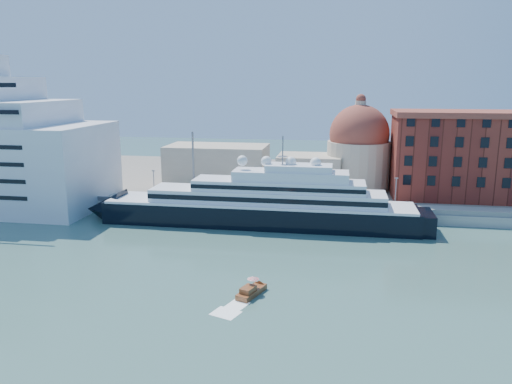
# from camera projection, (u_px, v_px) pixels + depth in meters

# --- Properties ---
(ground) EXTENTS (400.00, 400.00, 0.00)m
(ground) POSITION_uv_depth(u_px,v_px,m) (247.00, 258.00, 94.30)
(ground) COLOR #355C55
(ground) RESTS_ON ground
(quay) EXTENTS (180.00, 10.00, 2.50)m
(quay) POSITION_uv_depth(u_px,v_px,m) (271.00, 208.00, 126.77)
(quay) COLOR gray
(quay) RESTS_ON ground
(land) EXTENTS (260.00, 72.00, 2.00)m
(land) POSITION_uv_depth(u_px,v_px,m) (288.00, 179.00, 166.31)
(land) COLOR slate
(land) RESTS_ON ground
(quay_fence) EXTENTS (180.00, 0.10, 1.20)m
(quay_fence) POSITION_uv_depth(u_px,v_px,m) (269.00, 205.00, 122.04)
(quay_fence) COLOR slate
(quay_fence) RESTS_ON quay
(superyacht) EXTENTS (81.82, 11.34, 24.45)m
(superyacht) POSITION_uv_depth(u_px,v_px,m) (249.00, 207.00, 116.16)
(superyacht) COLOR black
(superyacht) RESTS_ON ground
(service_barge) EXTENTS (12.94, 7.23, 2.77)m
(service_barge) POSITION_uv_depth(u_px,v_px,m) (63.00, 212.00, 124.53)
(service_barge) COLOR white
(service_barge) RESTS_ON ground
(water_taxi) EXTENTS (4.19, 6.70, 3.02)m
(water_taxi) POSITION_uv_depth(u_px,v_px,m) (251.00, 291.00, 77.92)
(water_taxi) COLOR brown
(water_taxi) RESTS_ON ground
(warehouse) EXTENTS (43.00, 19.00, 23.25)m
(warehouse) POSITION_uv_depth(u_px,v_px,m) (474.00, 154.00, 132.95)
(warehouse) COLOR maroon
(warehouse) RESTS_ON land
(church) EXTENTS (66.00, 18.00, 25.50)m
(church) POSITION_uv_depth(u_px,v_px,m) (304.00, 158.00, 146.49)
(church) COLOR beige
(church) RESTS_ON land
(lamp_posts) EXTENTS (120.80, 2.40, 18.00)m
(lamp_posts) POSITION_uv_depth(u_px,v_px,m) (221.00, 175.00, 125.32)
(lamp_posts) COLOR slate
(lamp_posts) RESTS_ON quay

